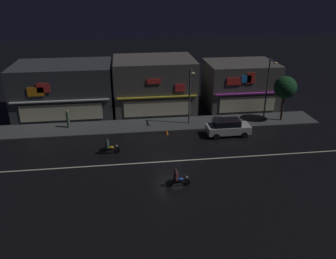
# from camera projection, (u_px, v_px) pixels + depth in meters

# --- Properties ---
(ground_plane) EXTENTS (140.00, 140.00, 0.00)m
(ground_plane) POSITION_uv_depth(u_px,v_px,m) (170.00, 161.00, 29.79)
(ground_plane) COLOR black
(lane_divider_stripe) EXTENTS (32.87, 0.16, 0.01)m
(lane_divider_stripe) POSITION_uv_depth(u_px,v_px,m) (170.00, 161.00, 29.78)
(lane_divider_stripe) COLOR beige
(lane_divider_stripe) RESTS_ON ground
(sidewalk_far) EXTENTS (34.60, 3.69, 0.14)m
(sidewalk_far) POSITION_uv_depth(u_px,v_px,m) (159.00, 125.00, 37.20)
(sidewalk_far) COLOR #424447
(sidewalk_far) RESTS_ON ground
(storefront_left_block) EXTENTS (10.86, 7.31, 5.77)m
(storefront_left_block) POSITION_uv_depth(u_px,v_px,m) (64.00, 89.00, 39.77)
(storefront_left_block) COLOR #383A3F
(storefront_left_block) RESTS_ON ground
(storefront_center_block) EXTENTS (8.15, 6.51, 5.44)m
(storefront_center_block) POSITION_uv_depth(u_px,v_px,m) (240.00, 85.00, 41.97)
(storefront_center_block) COLOR #56514C
(storefront_center_block) RESTS_ON ground
(storefront_right_block) EXTENTS (9.27, 7.28, 6.10)m
(storefront_right_block) POSITION_uv_depth(u_px,v_px,m) (154.00, 84.00, 40.94)
(storefront_right_block) COLOR #56514C
(storefront_right_block) RESTS_ON ground
(streetlamp_west) EXTENTS (0.44, 1.64, 6.02)m
(streetlamp_west) POSITION_uv_depth(u_px,v_px,m) (190.00, 92.00, 35.78)
(streetlamp_west) COLOR #47494C
(streetlamp_west) RESTS_ON sidewalk_far
(streetlamp_mid) EXTENTS (0.44, 1.64, 6.81)m
(streetlamp_mid) POSITION_uv_depth(u_px,v_px,m) (268.00, 85.00, 36.55)
(streetlamp_mid) COLOR #47494C
(streetlamp_mid) RESTS_ON sidewalk_far
(pedestrian_on_sidewalk) EXTENTS (0.32, 0.32, 1.93)m
(pedestrian_on_sidewalk) POSITION_uv_depth(u_px,v_px,m) (68.00, 119.00, 36.01)
(pedestrian_on_sidewalk) COLOR #4C664C
(pedestrian_on_sidewalk) RESTS_ON sidewalk_far
(street_tree) EXTENTS (2.43, 2.43, 4.94)m
(street_tree) POSITION_uv_depth(u_px,v_px,m) (285.00, 88.00, 36.86)
(street_tree) COLOR #473323
(street_tree) RESTS_ON sidewalk_far
(parked_car_near_kerb) EXTENTS (4.30, 1.98, 1.67)m
(parked_car_near_kerb) POSITION_uv_depth(u_px,v_px,m) (228.00, 127.00, 34.52)
(parked_car_near_kerb) COLOR silver
(parked_car_near_kerb) RESTS_ON ground
(motorcycle_lead) EXTENTS (1.90, 0.60, 1.52)m
(motorcycle_lead) POSITION_uv_depth(u_px,v_px,m) (109.00, 147.00, 30.85)
(motorcycle_lead) COLOR black
(motorcycle_lead) RESTS_ON ground
(motorcycle_following) EXTENTS (1.90, 0.60, 1.52)m
(motorcycle_following) POSITION_uv_depth(u_px,v_px,m) (177.00, 179.00, 25.90)
(motorcycle_following) COLOR black
(motorcycle_following) RESTS_ON ground
(traffic_cone) EXTENTS (0.36, 0.36, 0.55)m
(traffic_cone) POSITION_uv_depth(u_px,v_px,m) (167.00, 132.00, 34.96)
(traffic_cone) COLOR orange
(traffic_cone) RESTS_ON ground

